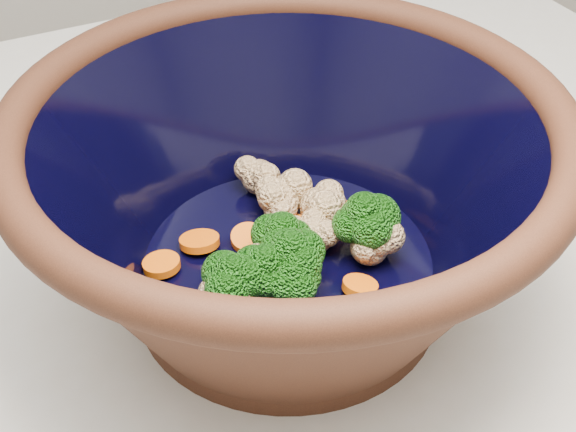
% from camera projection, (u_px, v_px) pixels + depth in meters
% --- Properties ---
extents(mixing_bowl, '(0.43, 0.43, 0.17)m').
position_uv_depth(mixing_bowl, '(288.00, 198.00, 0.56)').
color(mixing_bowl, black).
rests_on(mixing_bowl, counter).
extents(vegetable_pile, '(0.18, 0.17, 0.06)m').
position_uv_depth(vegetable_pile, '(294.00, 241.00, 0.58)').
color(vegetable_pile, '#608442').
rests_on(vegetable_pile, mixing_bowl).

